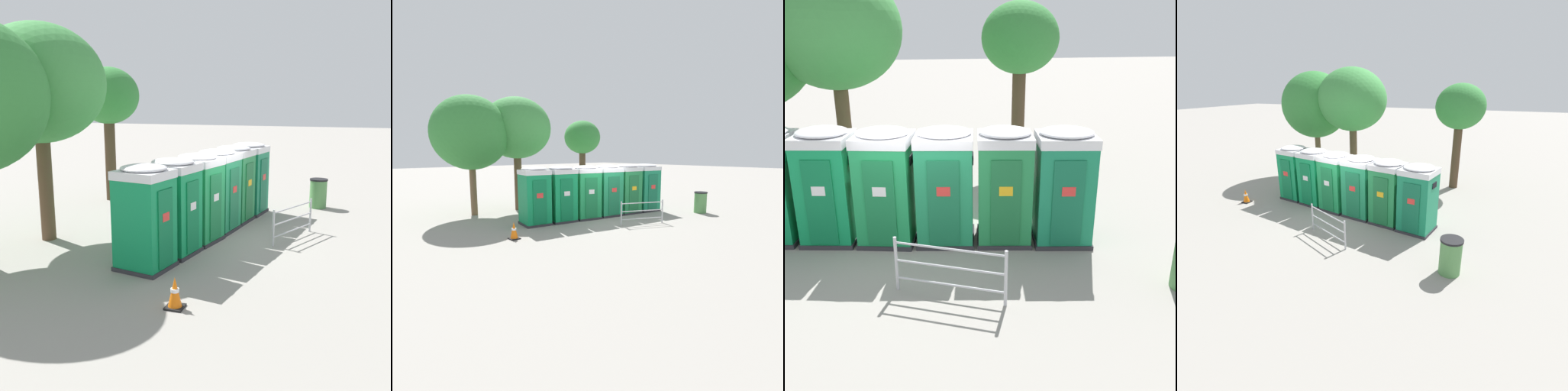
{
  "view_description": "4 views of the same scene",
  "coord_description": "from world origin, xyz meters",
  "views": [
    {
      "loc": [
        -12.65,
        -3.61,
        3.99
      ],
      "look_at": [
        -0.62,
        0.44,
        1.34
      ],
      "focal_mm": 42.0,
      "sensor_mm": 36.0,
      "label": 1
    },
    {
      "loc": [
        -10.1,
        -10.42,
        3.13
      ],
      "look_at": [
        -0.41,
        0.4,
        1.09
      ],
      "focal_mm": 28.0,
      "sensor_mm": 36.0,
      "label": 2
    },
    {
      "loc": [
        -0.18,
        -9.16,
        4.51
      ],
      "look_at": [
        1.43,
        0.05,
        1.04
      ],
      "focal_mm": 42.0,
      "sensor_mm": 36.0,
      "label": 3
    },
    {
      "loc": [
        5.73,
        -10.52,
        5.21
      ],
      "look_at": [
        1.24,
        0.09,
        0.99
      ],
      "focal_mm": 28.0,
      "sensor_mm": 36.0,
      "label": 4
    }
  ],
  "objects": [
    {
      "name": "ground_plane",
      "position": [
        0.0,
        0.0,
        0.0
      ],
      "size": [
        120.0,
        120.0,
        0.0
      ],
      "primitive_type": "plane",
      "color": "gray"
    },
    {
      "name": "portapotty_1",
      "position": [
        -1.83,
        0.63,
        1.28
      ],
      "size": [
        1.35,
        1.39,
        2.54
      ],
      "color": "#2D2D33",
      "rests_on": "ground"
    },
    {
      "name": "portapotty_2",
      "position": [
        -0.58,
        0.37,
        1.28
      ],
      "size": [
        1.43,
        1.43,
        2.54
      ],
      "color": "#2D2D33",
      "rests_on": "ground"
    },
    {
      "name": "portapotty_3",
      "position": [
        0.68,
        0.16,
        1.28
      ],
      "size": [
        1.41,
        1.38,
        2.54
      ],
      "color": "#2D2D33",
      "rests_on": "ground"
    },
    {
      "name": "portapotty_4",
      "position": [
        1.94,
        -0.04,
        1.28
      ],
      "size": [
        1.35,
        1.37,
        2.54
      ],
      "color": "#2D2D33",
      "rests_on": "ground"
    },
    {
      "name": "portapotty_5",
      "position": [
        3.19,
        -0.28,
        1.28
      ],
      "size": [
        1.41,
        1.38,
        2.54
      ],
      "color": "#2D2D33",
      "rests_on": "ground"
    },
    {
      "name": "street_tree_0",
      "position": [
        3.65,
        5.49,
        4.05
      ],
      "size": [
        2.44,
        2.44,
        5.27
      ],
      "color": "#4C3826",
      "rests_on": "ground"
    },
    {
      "name": "street_tree_1",
      "position": [
        -1.82,
        4.56,
        4.4
      ],
      "size": [
        3.67,
        3.67,
        6.06
      ],
      "color": "brown",
      "rests_on": "ground"
    },
    {
      "name": "event_barrier",
      "position": [
        0.49,
        -2.2,
        0.57
      ],
      "size": [
        1.87,
        0.9,
        1.05
      ],
      "color": "#B7B7BC",
      "rests_on": "ground"
    }
  ]
}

